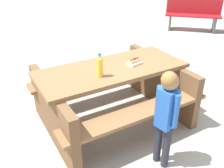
{
  "coord_description": "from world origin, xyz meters",
  "views": [
    {
      "loc": [
        -1.35,
        -2.33,
        1.95
      ],
      "look_at": [
        0.0,
        0.0,
        0.52
      ],
      "focal_mm": 39.44,
      "sensor_mm": 36.0,
      "label": 1
    }
  ],
  "objects_px": {
    "soda_bottle": "(100,66)",
    "park_bench_near": "(193,14)",
    "hotdog_tray": "(134,62)",
    "child_in_coat": "(167,109)",
    "picnic_table": "(112,90)"
  },
  "relations": [
    {
      "from": "soda_bottle",
      "to": "hotdog_tray",
      "type": "height_order",
      "value": "soda_bottle"
    },
    {
      "from": "soda_bottle",
      "to": "child_in_coat",
      "type": "xyz_separation_m",
      "value": [
        0.28,
        -0.79,
        -0.2
      ]
    },
    {
      "from": "hotdog_tray",
      "to": "park_bench_near",
      "type": "relative_size",
      "value": 0.15
    },
    {
      "from": "hotdog_tray",
      "to": "soda_bottle",
      "type": "bearing_deg",
      "value": -170.86
    },
    {
      "from": "picnic_table",
      "to": "park_bench_near",
      "type": "height_order",
      "value": "park_bench_near"
    },
    {
      "from": "soda_bottle",
      "to": "hotdog_tray",
      "type": "relative_size",
      "value": 1.36
    },
    {
      "from": "hotdog_tray",
      "to": "child_in_coat",
      "type": "xyz_separation_m",
      "value": [
        -0.23,
        -0.87,
        -0.1
      ]
    },
    {
      "from": "soda_bottle",
      "to": "park_bench_near",
      "type": "relative_size",
      "value": 0.2
    },
    {
      "from": "hotdog_tray",
      "to": "park_bench_near",
      "type": "distance_m",
      "value": 4.7
    },
    {
      "from": "child_in_coat",
      "to": "hotdog_tray",
      "type": "bearing_deg",
      "value": 74.96
    },
    {
      "from": "soda_bottle",
      "to": "hotdog_tray",
      "type": "xyz_separation_m",
      "value": [
        0.52,
        0.08,
        -0.09
      ]
    },
    {
      "from": "picnic_table",
      "to": "park_bench_near",
      "type": "relative_size",
      "value": 1.33
    },
    {
      "from": "soda_bottle",
      "to": "child_in_coat",
      "type": "bearing_deg",
      "value": -70.14
    },
    {
      "from": "soda_bottle",
      "to": "park_bench_near",
      "type": "bearing_deg",
      "value": 32.1
    },
    {
      "from": "soda_bottle",
      "to": "child_in_coat",
      "type": "distance_m",
      "value": 0.86
    }
  ]
}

